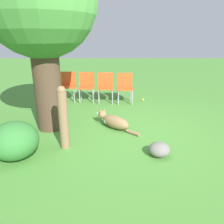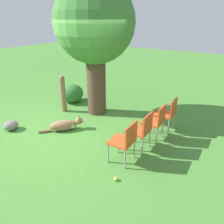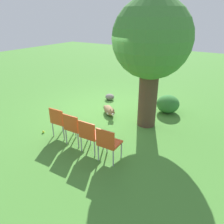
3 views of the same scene
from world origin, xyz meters
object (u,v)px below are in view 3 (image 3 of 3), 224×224
at_px(fence_post, 145,96).
at_px(red_chair_0, 60,120).
at_px(red_chair_3, 108,142).
at_px(oak_tree, 152,42).
at_px(dog, 109,111).
at_px(red_chair_2, 90,134).
at_px(tennis_ball, 43,132).
at_px(red_chair_1, 74,127).

xyz_separation_m(fence_post, red_chair_0, (2.70, -1.15, -0.06)).
xyz_separation_m(red_chair_0, red_chair_3, (0.23, 1.64, 0.00)).
bearing_deg(oak_tree, dog, -89.56).
distance_m(red_chair_0, red_chair_3, 1.66).
bearing_deg(red_chair_2, red_chair_3, -99.64).
relative_size(oak_tree, red_chair_3, 4.18).
xyz_separation_m(fence_post, tennis_ball, (2.84, -1.70, -0.51)).
distance_m(fence_post, red_chair_0, 2.94).
height_order(oak_tree, red_chair_0, oak_tree).
bearing_deg(tennis_ball, red_chair_3, 87.68).
bearing_deg(tennis_ball, red_chair_1, 93.34).
distance_m(red_chair_1, red_chair_3, 1.10).
bearing_deg(red_chair_3, red_chair_1, 80.36).
bearing_deg(dog, tennis_ball, -71.61).
bearing_deg(red_chair_2, tennis_ball, 87.88).
height_order(oak_tree, tennis_ball, oak_tree).
relative_size(oak_tree, tennis_ball, 50.69).
distance_m(red_chair_0, tennis_ball, 0.72).
height_order(oak_tree, dog, oak_tree).
xyz_separation_m(oak_tree, red_chair_0, (1.86, -1.61, -1.86)).
height_order(dog, red_chair_1, red_chair_1).
distance_m(oak_tree, dog, 2.56).
distance_m(red_chair_3, tennis_ball, 2.24).
relative_size(red_chair_0, tennis_ball, 12.12).
bearing_deg(fence_post, oak_tree, 28.62).
bearing_deg(red_chair_0, tennis_ball, 102.60).
bearing_deg(red_chair_2, oak_tree, -16.22).
distance_m(red_chair_2, tennis_ball, 1.70).
height_order(red_chair_2, red_chair_3, same).
distance_m(fence_post, red_chair_3, 2.97).
xyz_separation_m(oak_tree, red_chair_2, (2.01, -0.52, -1.86)).
bearing_deg(dog, oak_tree, 42.53).
bearing_deg(red_chair_0, fence_post, -24.77).
bearing_deg(tennis_ball, dog, 156.30).
bearing_deg(fence_post, red_chair_2, -1.17).
height_order(red_chair_0, red_chair_1, same).
bearing_deg(oak_tree, red_chair_0, -41.02).
xyz_separation_m(red_chair_3, tennis_ball, (-0.09, -2.19, -0.45)).
bearing_deg(oak_tree, red_chair_1, -28.92).
xyz_separation_m(fence_post, red_chair_2, (2.86, -0.06, -0.06)).
xyz_separation_m(red_chair_0, tennis_ball, (0.14, -0.55, -0.45)).
relative_size(dog, red_chair_3, 1.06).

